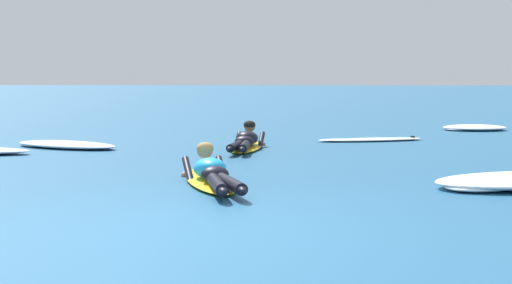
{
  "coord_description": "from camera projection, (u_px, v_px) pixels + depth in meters",
  "views": [
    {
      "loc": [
        0.9,
        -6.75,
        1.4
      ],
      "look_at": [
        0.24,
        4.49,
        0.36
      ],
      "focal_mm": 53.86,
      "sensor_mm": 36.0,
      "label": 1
    }
  ],
  "objects": [
    {
      "name": "whitewater_front",
      "position": [
        475.0,
        128.0,
        18.27
      ],
      "size": [
        1.62,
        1.27,
        0.13
      ],
      "color": "white",
      "rests_on": "ground"
    },
    {
      "name": "whitewater_mid_right",
      "position": [
        67.0,
        145.0,
        14.04
      ],
      "size": [
        2.3,
        1.62,
        0.12
      ],
      "color": "white",
      "rests_on": "ground"
    },
    {
      "name": "surfer_far",
      "position": [
        246.0,
        142.0,
        13.68
      ],
      "size": [
        0.64,
        2.47,
        0.53
      ],
      "color": "yellow",
      "rests_on": "ground"
    },
    {
      "name": "surfer_near",
      "position": [
        212.0,
        175.0,
        9.38
      ],
      "size": [
        1.12,
        2.56,
        0.54
      ],
      "color": "yellow",
      "rests_on": "ground"
    },
    {
      "name": "drifting_surfboard",
      "position": [
        371.0,
        139.0,
        15.44
      ],
      "size": [
        2.26,
        1.15,
        0.16
      ],
      "color": "white",
      "rests_on": "ground"
    },
    {
      "name": "ground_plane",
      "position": [
        260.0,
        135.0,
        16.83
      ],
      "size": [
        120.0,
        120.0,
        0.0
      ],
      "primitive_type": "plane",
      "color": "#235B84"
    }
  ]
}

